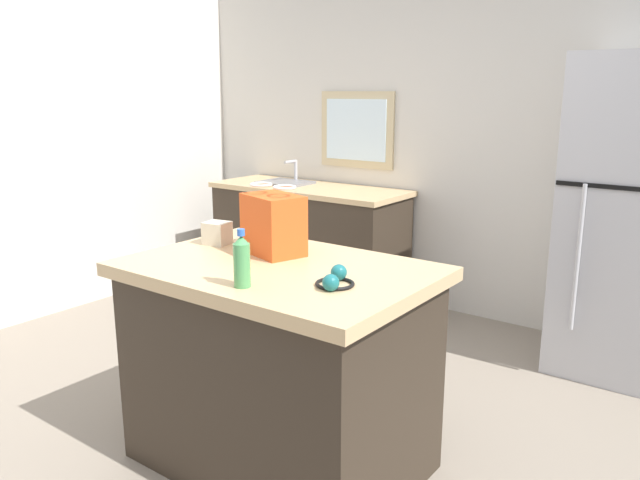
% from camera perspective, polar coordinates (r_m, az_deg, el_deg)
% --- Properties ---
extents(ground, '(6.51, 6.51, 0.00)m').
position_cam_1_polar(ground, '(3.00, -3.37, -19.78)').
color(ground, gray).
extents(back_wall, '(5.42, 0.13, 2.79)m').
position_cam_1_polar(back_wall, '(4.60, 15.87, 9.89)').
color(back_wall, silver).
rests_on(back_wall, ground).
extents(kitchen_island, '(1.29, 0.87, 0.93)m').
position_cam_1_polar(kitchen_island, '(2.79, -3.75, -11.42)').
color(kitchen_island, '#33281E').
rests_on(kitchen_island, ground).
extents(refrigerator, '(0.74, 0.70, 1.85)m').
position_cam_1_polar(refrigerator, '(4.00, 26.89, 1.67)').
color(refrigerator, '#B7B7BC').
rests_on(refrigerator, ground).
extents(sink_counter, '(1.63, 0.63, 1.09)m').
position_cam_1_polar(sink_counter, '(5.09, -1.11, 0.04)').
color(sink_counter, '#33281E').
rests_on(sink_counter, ground).
extents(shopping_bag, '(0.32, 0.26, 0.31)m').
position_cam_1_polar(shopping_bag, '(2.78, -4.30, 1.48)').
color(shopping_bag, '#DB511E').
rests_on(shopping_bag, kitchen_island).
extents(small_box, '(0.13, 0.12, 0.11)m').
position_cam_1_polar(small_box, '(3.00, -9.40, 0.62)').
color(small_box, beige).
rests_on(small_box, kitchen_island).
extents(bottle, '(0.06, 0.06, 0.22)m').
position_cam_1_polar(bottle, '(2.33, -7.17, -1.95)').
color(bottle, '#4C9956').
rests_on(bottle, kitchen_island).
extents(ear_defenders, '(0.20, 0.20, 0.06)m').
position_cam_1_polar(ear_defenders, '(2.34, 1.37, -3.66)').
color(ear_defenders, black).
rests_on(ear_defenders, kitchen_island).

